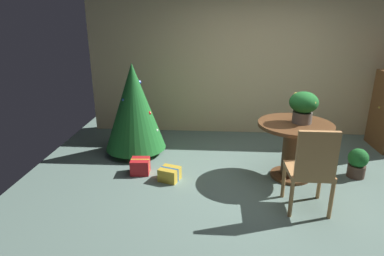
{
  "coord_description": "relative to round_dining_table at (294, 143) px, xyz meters",
  "views": [
    {
      "loc": [
        -0.75,
        -3.65,
        2.04
      ],
      "look_at": [
        -1.02,
        0.19,
        0.73
      ],
      "focal_mm": 30.39,
      "sensor_mm": 36.0,
      "label": 1
    }
  ],
  "objects": [
    {
      "name": "ground_plane",
      "position": [
        -0.3,
        -0.38,
        -0.48
      ],
      "size": [
        6.6,
        6.6,
        0.0
      ],
      "primitive_type": "plane",
      "color": "slate"
    },
    {
      "name": "back_wall_panel",
      "position": [
        -0.3,
        1.82,
        0.82
      ],
      "size": [
        6.0,
        0.1,
        2.6
      ],
      "primitive_type": "cube",
      "color": "beige",
      "rests_on": "ground_plane"
    },
    {
      "name": "round_dining_table",
      "position": [
        0.0,
        0.0,
        0.0
      ],
      "size": [
        0.95,
        0.95,
        0.76
      ],
      "color": "brown",
      "rests_on": "ground_plane"
    },
    {
      "name": "flower_vase",
      "position": [
        0.08,
        0.03,
        0.51
      ],
      "size": [
        0.36,
        0.36,
        0.4
      ],
      "color": "#665B51",
      "rests_on": "round_dining_table"
    },
    {
      "name": "wooden_chair_near",
      "position": [
        0.0,
        -0.83,
        0.05
      ],
      "size": [
        0.46,
        0.45,
        0.98
      ],
      "color": "#B27F4C",
      "rests_on": "ground_plane"
    },
    {
      "name": "holiday_tree",
      "position": [
        -2.26,
        0.68,
        0.26
      ],
      "size": [
        0.93,
        0.93,
        1.41
      ],
      "color": "brown",
      "rests_on": "ground_plane"
    },
    {
      "name": "gift_box_red",
      "position": [
        -2.04,
        -0.04,
        -0.38
      ],
      "size": [
        0.26,
        0.25,
        0.21
      ],
      "color": "red",
      "rests_on": "ground_plane"
    },
    {
      "name": "gift_box_gold",
      "position": [
        -1.61,
        -0.21,
        -0.4
      ],
      "size": [
        0.31,
        0.29,
        0.17
      ],
      "color": "gold",
      "rests_on": "ground_plane"
    },
    {
      "name": "potted_plant",
      "position": [
        0.88,
        0.06,
        -0.27
      ],
      "size": [
        0.26,
        0.26,
        0.4
      ],
      "color": "#4C382D",
      "rests_on": "ground_plane"
    }
  ]
}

